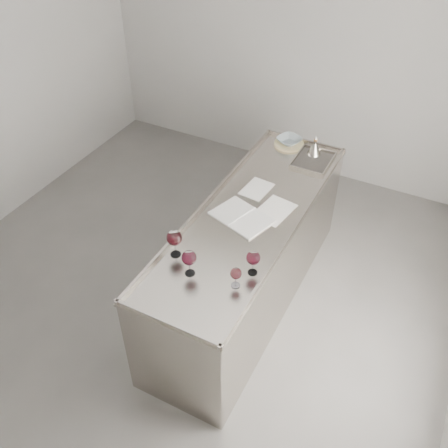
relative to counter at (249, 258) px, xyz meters
The scene contains 12 objects.
room_shell 1.10m from the counter, 148.97° to the right, with size 4.54×5.04×2.84m.
counter is the anchor object (origin of this frame).
wine_glass_left 0.93m from the counter, 113.17° to the right, with size 0.11×0.11×0.21m.
wine_glass_middle 0.97m from the counter, 97.15° to the right, with size 0.10×0.10×0.20m.
wine_glass_right 0.86m from the counter, 63.65° to the right, with size 0.09×0.09×0.19m.
wine_glass_small 0.94m from the counter, 72.36° to the right, with size 0.08×0.08×0.15m.
notebook 0.48m from the counter, 121.90° to the right, with size 0.51×0.42×0.02m.
loose_paper_top 0.51m from the counter, 40.32° to the left, with size 0.23×0.33×0.00m, color silver.
loose_paper_under 0.57m from the counter, 106.17° to the left, with size 0.20×0.28×0.00m, color silver.
trivet 1.19m from the counter, 96.10° to the left, with size 0.27×0.27×0.02m, color beige.
ceramic_bowl 1.20m from the counter, 96.10° to the left, with size 0.21×0.21×0.05m, color gray.
wine_funnel 1.17m from the counter, 82.24° to the left, with size 0.13×0.13×0.19m.
Camera 1 is at (1.68, -2.42, 3.35)m, focal length 40.00 mm.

